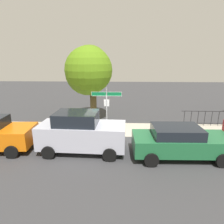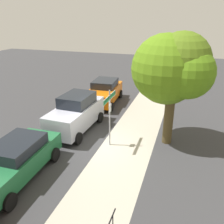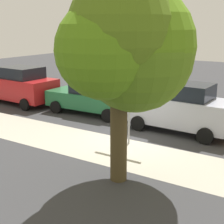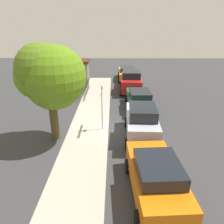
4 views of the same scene
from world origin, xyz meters
name	(u,v)px [view 4 (image 4 of 4)]	position (x,y,z in m)	size (l,w,h in m)	color
ground_plane	(109,128)	(0.00, 0.00, 0.00)	(60.00, 60.00, 0.00)	#38383A
sidewalk_strip	(92,116)	(2.00, 1.30, 0.00)	(24.00, 2.60, 0.00)	#B2AB99
street_sign	(102,99)	(-0.14, 0.40, 2.08)	(1.82, 0.07, 2.94)	#9EA0A5
shade_tree	(49,77)	(-1.55, 3.10, 3.82)	(3.34, 3.95, 5.60)	#493C21
car_orange	(156,177)	(-6.05, -2.00, 0.88)	(4.49, 2.26, 1.73)	orange
car_silver	(142,122)	(-1.25, -1.99, 1.03)	(4.34, 2.08, 2.08)	#B7B8CB
car_green	(139,99)	(3.55, -2.38, 0.81)	(4.60, 2.07, 1.55)	#206439
car_red	(131,81)	(8.35, -2.06, 1.05)	(4.68, 2.34, 2.11)	red
car_yellow	(127,73)	(13.15, -1.90, 0.82)	(4.64, 2.08, 1.57)	gold
iron_fence	(86,88)	(7.42, 2.30, 0.56)	(4.79, 0.04, 1.07)	black
utility_shed	(77,71)	(11.81, 3.80, 1.31)	(2.64, 2.79, 2.55)	slate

